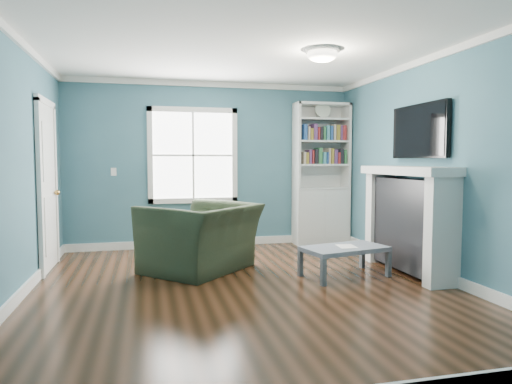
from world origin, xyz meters
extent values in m
plane|color=black|center=(0.00, 0.00, 0.00)|extent=(5.00, 5.00, 0.00)
plane|color=#376172|center=(0.00, 2.50, 1.30)|extent=(4.50, 0.00, 4.50)
plane|color=#376172|center=(0.00, -2.50, 1.30)|extent=(4.50, 0.00, 4.50)
plane|color=#376172|center=(-2.25, 0.00, 1.30)|extent=(0.00, 5.00, 5.00)
plane|color=#376172|center=(2.25, 0.00, 1.30)|extent=(0.00, 5.00, 5.00)
plane|color=white|center=(0.00, 0.00, 2.60)|extent=(5.00, 5.00, 0.00)
cube|color=white|center=(0.00, 2.48, 0.06)|extent=(4.50, 0.03, 0.12)
cube|color=white|center=(-2.23, 0.00, 0.06)|extent=(0.03, 5.00, 0.12)
cube|color=white|center=(2.23, 0.00, 0.06)|extent=(0.03, 5.00, 0.12)
cube|color=white|center=(0.00, 2.48, 2.56)|extent=(4.50, 0.04, 0.08)
cube|color=white|center=(-2.23, 0.00, 2.56)|extent=(0.04, 5.00, 0.08)
cube|color=white|center=(2.23, 0.00, 2.56)|extent=(0.04, 5.00, 0.08)
cube|color=white|center=(-0.30, 2.50, 1.45)|extent=(1.24, 0.01, 1.34)
cube|color=white|center=(-0.96, 2.48, 1.45)|extent=(0.08, 0.06, 1.50)
cube|color=white|center=(0.36, 2.48, 1.45)|extent=(0.08, 0.06, 1.50)
cube|color=white|center=(-0.30, 2.48, 0.74)|extent=(1.40, 0.06, 0.08)
cube|color=white|center=(-0.30, 2.48, 2.16)|extent=(1.40, 0.06, 0.08)
cube|color=white|center=(-0.30, 2.48, 1.45)|extent=(1.24, 0.03, 0.03)
cube|color=white|center=(-0.30, 2.48, 1.45)|extent=(0.03, 0.03, 1.34)
cube|color=silver|center=(1.77, 2.30, 0.45)|extent=(0.90, 0.35, 0.90)
cube|color=silver|center=(1.34, 2.30, 1.60)|extent=(0.04, 0.35, 1.40)
cube|color=silver|center=(2.20, 2.30, 1.60)|extent=(0.04, 0.35, 1.40)
cube|color=silver|center=(1.77, 2.46, 1.60)|extent=(0.90, 0.02, 1.40)
cube|color=silver|center=(1.77, 2.30, 2.28)|extent=(0.90, 0.35, 0.04)
cube|color=silver|center=(1.77, 2.30, 0.92)|extent=(0.84, 0.33, 0.03)
cube|color=silver|center=(1.77, 2.30, 1.30)|extent=(0.84, 0.33, 0.03)
cube|color=silver|center=(1.77, 2.30, 1.68)|extent=(0.84, 0.33, 0.03)
cube|color=silver|center=(1.77, 2.30, 2.04)|extent=(0.84, 0.33, 0.03)
cube|color=tan|center=(1.77, 2.28, 1.43)|extent=(0.70, 0.25, 0.22)
cube|color=olive|center=(1.77, 2.28, 1.81)|extent=(0.70, 0.25, 0.22)
cylinder|color=beige|center=(1.77, 2.25, 2.19)|extent=(0.26, 0.06, 0.26)
cube|color=black|center=(2.09, 0.20, 0.60)|extent=(0.30, 1.20, 1.10)
cube|color=black|center=(2.07, 0.20, 0.40)|extent=(0.22, 0.65, 0.70)
cube|color=silver|center=(2.07, -0.47, 0.60)|extent=(0.36, 0.16, 1.20)
cube|color=silver|center=(2.07, 0.87, 0.60)|extent=(0.36, 0.16, 1.20)
cube|color=silver|center=(2.05, 0.20, 1.25)|extent=(0.44, 1.58, 0.10)
cube|color=black|center=(2.20, 0.20, 1.72)|extent=(0.06, 1.10, 0.65)
cube|color=silver|center=(-2.23, 1.40, 1.02)|extent=(0.04, 0.80, 2.05)
cube|color=white|center=(-2.22, 0.95, 1.02)|extent=(0.05, 0.08, 2.13)
cube|color=white|center=(-2.22, 1.85, 1.02)|extent=(0.05, 0.08, 2.13)
cube|color=white|center=(-2.22, 1.40, 2.09)|extent=(0.05, 0.98, 0.08)
sphere|color=#BF8C3F|center=(-2.17, 1.70, 0.95)|extent=(0.07, 0.07, 0.07)
ellipsoid|color=white|center=(0.90, 0.10, 2.54)|extent=(0.34, 0.34, 0.15)
cylinder|color=white|center=(0.90, 0.10, 2.58)|extent=(0.38, 0.38, 0.03)
cube|color=white|center=(-1.50, 2.48, 1.20)|extent=(0.08, 0.01, 0.12)
imported|color=black|center=(-0.37, 0.90, 0.56)|extent=(1.49, 1.49, 1.11)
cube|color=#4C545B|center=(0.85, -0.12, 0.15)|extent=(0.06, 0.06, 0.30)
cube|color=#4C545B|center=(1.75, 0.08, 0.15)|extent=(0.06, 0.06, 0.30)
cube|color=#4C545B|center=(0.75, 0.35, 0.15)|extent=(0.06, 0.06, 0.30)
cube|color=#4C545B|center=(1.65, 0.55, 0.15)|extent=(0.06, 0.06, 0.30)
cube|color=slate|center=(1.25, 0.22, 0.33)|extent=(1.07, 0.73, 0.05)
cube|color=white|center=(1.28, 0.22, 0.36)|extent=(0.22, 0.27, 0.00)
camera|label=1|loc=(-1.01, -4.72, 1.38)|focal=32.00mm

